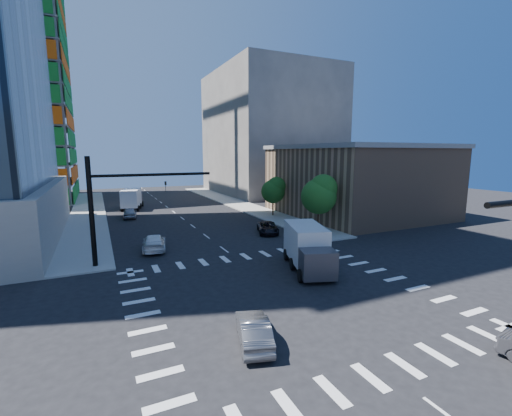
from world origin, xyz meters
TOP-DOWN VIEW (x-y plane):
  - ground at (0.00, 0.00)m, footprint 160.00×160.00m
  - road_markings at (0.00, 0.00)m, footprint 20.00×20.00m
  - sidewalk_ne at (12.50, 40.00)m, footprint 5.00×60.00m
  - sidewalk_nw at (-12.50, 40.00)m, footprint 5.00×60.00m
  - commercial_building at (25.00, 22.00)m, footprint 20.50×22.50m
  - bg_building_ne at (27.00, 55.00)m, footprint 24.00×30.00m
  - signal_mast_nw at (-10.00, 11.50)m, footprint 10.20×0.40m
  - tree_south at (12.63, 13.90)m, footprint 4.16×4.16m
  - tree_north at (12.93, 25.90)m, footprint 3.54×3.52m
  - car_nb_far at (7.05, 16.41)m, footprint 3.68×5.25m
  - car_sb_near at (-6.24, 14.77)m, footprint 2.98×5.50m
  - car_sb_mid at (-6.84, 33.52)m, footprint 2.29×4.65m
  - car_sb_cross at (-4.36, -4.47)m, footprint 2.58×4.42m
  - box_truck_near at (4.15, 3.44)m, footprint 4.83×7.22m
  - box_truck_far at (-5.65, 42.19)m, footprint 4.33×7.04m

SIDE VIEW (x-z plane):
  - ground at x=0.00m, z-range 0.00..0.00m
  - road_markings at x=0.00m, z-range 0.00..0.01m
  - sidewalk_ne at x=12.50m, z-range 0.00..0.15m
  - sidewalk_nw at x=-12.50m, z-range 0.00..0.15m
  - car_nb_far at x=7.05m, z-range 0.00..1.33m
  - car_sb_cross at x=-4.36m, z-range 0.00..1.38m
  - car_sb_near at x=-6.24m, z-range 0.00..1.51m
  - car_sb_mid at x=-6.84m, z-range 0.00..1.52m
  - box_truck_far at x=-5.65m, z-range -0.20..3.24m
  - box_truck_near at x=4.15m, z-range -0.20..3.29m
  - tree_north at x=12.93m, z-range 1.10..6.88m
  - tree_south at x=12.63m, z-range 1.27..8.10m
  - commercial_building at x=25.00m, z-range 0.01..10.61m
  - signal_mast_nw at x=-10.00m, z-range 0.99..9.99m
  - bg_building_ne at x=27.00m, z-range 0.00..28.00m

